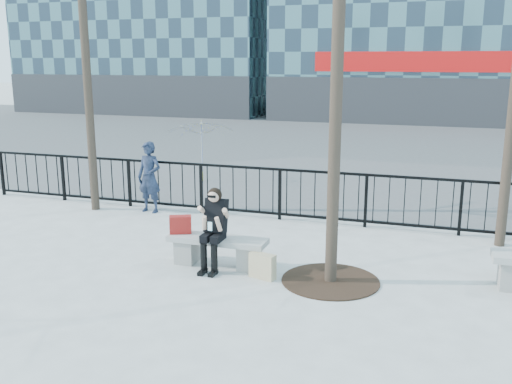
% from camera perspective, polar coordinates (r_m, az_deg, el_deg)
% --- Properties ---
extents(ground, '(120.00, 120.00, 0.00)m').
position_cam_1_polar(ground, '(9.50, -3.84, -7.35)').
color(ground, '#979893').
rests_on(ground, ground).
extents(street_surface, '(60.00, 23.00, 0.01)m').
position_cam_1_polar(street_surface, '(23.71, 9.95, 4.90)').
color(street_surface, '#474747').
rests_on(street_surface, ground).
extents(railing, '(14.00, 0.06, 1.10)m').
position_cam_1_polar(railing, '(12.06, 1.48, -0.14)').
color(railing, black).
rests_on(railing, ground).
extents(tree_grate, '(1.50, 1.50, 0.02)m').
position_cam_1_polar(tree_grate, '(8.91, 7.45, -8.79)').
color(tree_grate, black).
rests_on(tree_grate, ground).
extents(bench_main, '(1.65, 0.46, 0.49)m').
position_cam_1_polar(bench_main, '(9.40, -3.87, -5.63)').
color(bench_main, gray).
rests_on(bench_main, ground).
extents(seated_woman, '(0.50, 0.64, 1.34)m').
position_cam_1_polar(seated_woman, '(9.15, -4.28, -3.74)').
color(seated_woman, black).
rests_on(seated_woman, ground).
extents(handbag, '(0.40, 0.30, 0.30)m').
position_cam_1_polar(handbag, '(9.58, -7.56, -3.24)').
color(handbag, maroon).
rests_on(handbag, bench_main).
extents(shopping_bag, '(0.45, 0.26, 0.40)m').
position_cam_1_polar(shopping_bag, '(8.90, 0.65, -7.41)').
color(shopping_bag, beige).
rests_on(shopping_bag, ground).
extents(standing_man, '(0.61, 0.44, 1.57)m').
position_cam_1_polar(standing_man, '(12.76, -10.61, 1.46)').
color(standing_man, black).
rests_on(standing_man, ground).
extents(vendor_umbrella, '(1.97, 2.00, 1.72)m').
position_cam_1_polar(vendor_umbrella, '(15.77, -5.51, 4.10)').
color(vendor_umbrella, yellow).
rests_on(vendor_umbrella, ground).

